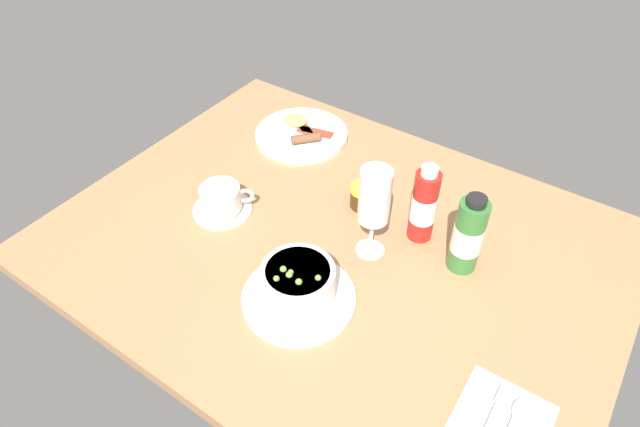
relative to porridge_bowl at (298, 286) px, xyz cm
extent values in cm
cube|color=#A8754C|center=(-2.81, 16.43, -5.41)|extent=(110.00, 84.00, 3.00)
cylinder|color=silver|center=(0.00, 0.01, -3.31)|extent=(20.71, 20.71, 1.20)
cylinder|color=silver|center=(0.00, 0.01, 0.79)|extent=(13.12, 13.12, 7.01)
cylinder|color=beige|center=(0.00, 0.01, 3.49)|extent=(11.28, 11.28, 1.60)
sphere|color=#749E41|center=(-1.78, -3.64, 4.39)|extent=(1.10, 1.10, 1.10)
sphere|color=#749E41|center=(1.75, -2.08, 4.39)|extent=(1.21, 1.21, 1.21)
sphere|color=#749E41|center=(-0.63, -1.14, 4.39)|extent=(1.04, 1.04, 1.04)
sphere|color=#749E41|center=(3.91, 0.47, 4.39)|extent=(1.09, 1.09, 1.09)
sphere|color=#749E41|center=(-2.10, -1.29, 4.39)|extent=(1.20, 1.20, 1.20)
sphere|color=#749E41|center=(-0.50, -1.73, 4.39)|extent=(1.22, 1.22, 1.22)
cube|color=silver|center=(37.57, 2.62, -3.36)|extent=(2.27, 3.64, 0.40)
ellipsoid|color=silver|center=(40.37, 1.82, -3.31)|extent=(2.40, 4.00, 0.60)
cylinder|color=silver|center=(-27.72, 10.45, -3.46)|extent=(12.60, 12.60, 0.90)
cylinder|color=silver|center=(-27.72, 10.45, -0.42)|extent=(8.51, 8.51, 5.18)
cylinder|color=#311A10|center=(-27.72, 10.45, 1.67)|extent=(7.23, 7.23, 1.00)
torus|color=silver|center=(-23.63, 13.75, -0.16)|extent=(3.31, 2.88, 3.60)
cylinder|color=white|center=(4.26, 18.12, -3.71)|extent=(5.72, 5.72, 0.40)
cylinder|color=white|center=(4.26, 18.12, 0.58)|extent=(0.80, 0.80, 8.18)
cylinder|color=white|center=(4.26, 18.12, 10.28)|extent=(5.97, 5.97, 11.22)
cylinder|color=#F7E6CC|center=(4.26, 18.12, 8.60)|extent=(4.90, 4.90, 6.73)
cylinder|color=#432A0D|center=(-3.76, 28.78, -1.78)|extent=(5.74, 5.74, 4.26)
cylinder|color=yellow|center=(-3.76, 28.78, 0.74)|extent=(6.03, 6.03, 0.80)
cylinder|color=#B21E19|center=(10.34, 27.40, 3.94)|extent=(5.01, 5.01, 15.70)
cylinder|color=white|center=(10.34, 27.40, 3.62)|extent=(5.11, 5.11, 5.97)
cylinder|color=silver|center=(10.34, 27.40, 12.61)|extent=(3.26, 3.26, 1.64)
cylinder|color=#337233|center=(20.67, 24.59, 3.91)|extent=(5.61, 5.61, 15.64)
cylinder|color=silver|center=(20.67, 24.59, 3.60)|extent=(5.72, 5.72, 5.94)
cylinder|color=black|center=(20.67, 24.59, 12.45)|extent=(3.65, 3.65, 1.44)
cylinder|color=silver|center=(-29.72, 42.05, -3.21)|extent=(23.03, 23.03, 1.40)
cube|color=#A43828|center=(-29.00, 43.01, -2.21)|extent=(8.89, 6.83, 0.60)
cube|color=#A63828|center=(-26.77, 43.73, -2.21)|extent=(9.31, 4.44, 0.60)
cylinder|color=brown|center=(-26.26, 39.17, -1.31)|extent=(6.32, 6.67, 2.20)
ellipsoid|color=#F2D859|center=(-33.17, 44.35, -1.51)|extent=(6.00, 4.80, 2.40)
camera|label=1|loc=(38.44, -49.45, 75.16)|focal=30.84mm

